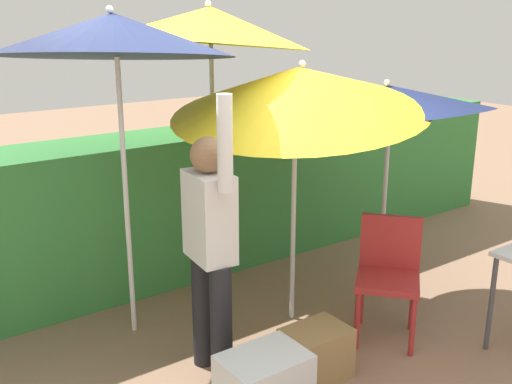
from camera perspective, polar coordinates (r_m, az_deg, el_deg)
ground_plane at (r=4.46m, az=2.32°, el=-14.60°), size 24.00×24.00×0.00m
hedge_row at (r=5.46m, az=-8.23°, el=-1.28°), size 8.00×0.70×1.29m
umbrella_rainbow at (r=4.31m, az=4.06°, el=9.58°), size 1.89×1.87×2.13m
umbrella_orange at (r=4.20m, az=-13.30°, el=14.18°), size 1.64×1.63×2.42m
umbrella_yellow at (r=4.84m, az=12.37°, el=8.23°), size 1.57×1.59×1.94m
umbrella_navy at (r=4.87m, az=-4.40°, el=15.39°), size 1.62×1.60×2.43m
person_vendor at (r=3.79m, az=-4.36°, el=-4.69°), size 0.26×0.56×1.88m
chair_plastic at (r=4.52m, az=12.39°, el=-7.25°), size 0.62×0.62×0.89m
crate_cardboard at (r=4.09m, az=5.67°, el=-14.92°), size 0.42×0.31×0.35m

